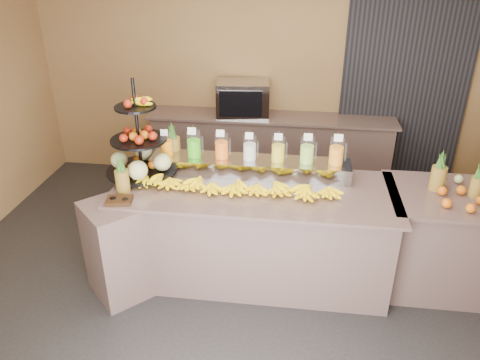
% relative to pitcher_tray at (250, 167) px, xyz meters
% --- Properties ---
extents(ground, '(6.00, 6.00, 0.00)m').
position_rel_pitcher_tray_xyz_m(ground, '(0.08, -0.58, -1.01)').
color(ground, black).
rests_on(ground, ground).
extents(room_envelope, '(6.04, 5.02, 2.82)m').
position_rel_pitcher_tray_xyz_m(room_envelope, '(0.27, 0.21, 0.87)').
color(room_envelope, brown).
rests_on(room_envelope, ground).
extents(buffet_counter, '(2.75, 1.25, 0.93)m').
position_rel_pitcher_tray_xyz_m(buffet_counter, '(-0.04, -0.32, -0.54)').
color(buffet_counter, gray).
rests_on(buffet_counter, ground).
extents(right_counter, '(1.08, 0.88, 0.93)m').
position_rel_pitcher_tray_xyz_m(right_counter, '(1.78, -0.18, -0.54)').
color(right_counter, gray).
rests_on(right_counter, ground).
extents(back_ledge, '(3.10, 0.55, 0.93)m').
position_rel_pitcher_tray_xyz_m(back_ledge, '(0.08, 1.67, -0.54)').
color(back_ledge, gray).
rests_on(back_ledge, ground).
extents(pitcher_tray, '(1.85, 0.30, 0.15)m').
position_rel_pitcher_tray_xyz_m(pitcher_tray, '(0.00, 0.00, 0.00)').
color(pitcher_tray, gray).
rests_on(pitcher_tray, buffet_counter).
extents(juice_pitcher_orange_a, '(0.12, 0.12, 0.28)m').
position_rel_pitcher_tray_xyz_m(juice_pitcher_orange_a, '(-0.78, -0.00, 0.17)').
color(juice_pitcher_orange_a, silver).
rests_on(juice_pitcher_orange_a, pitcher_tray).
extents(juice_pitcher_green, '(0.13, 0.14, 0.32)m').
position_rel_pitcher_tray_xyz_m(juice_pitcher_green, '(-0.52, -0.00, 0.18)').
color(juice_pitcher_green, silver).
rests_on(juice_pitcher_green, pitcher_tray).
extents(juice_pitcher_orange_b, '(0.13, 0.13, 0.31)m').
position_rel_pitcher_tray_xyz_m(juice_pitcher_orange_b, '(-0.26, -0.00, 0.18)').
color(juice_pitcher_orange_b, silver).
rests_on(juice_pitcher_orange_b, pitcher_tray).
extents(juice_pitcher_milk, '(0.12, 0.13, 0.30)m').
position_rel_pitcher_tray_xyz_m(juice_pitcher_milk, '(-0.00, -0.00, 0.17)').
color(juice_pitcher_milk, silver).
rests_on(juice_pitcher_milk, pitcher_tray).
extents(juice_pitcher_lemon, '(0.12, 0.13, 0.30)m').
position_rel_pitcher_tray_xyz_m(juice_pitcher_lemon, '(0.26, -0.00, 0.18)').
color(juice_pitcher_lemon, silver).
rests_on(juice_pitcher_lemon, pitcher_tray).
extents(juice_pitcher_lime, '(0.13, 0.13, 0.31)m').
position_rel_pitcher_tray_xyz_m(juice_pitcher_lime, '(0.52, -0.00, 0.18)').
color(juice_pitcher_lime, silver).
rests_on(juice_pitcher_lime, pitcher_tray).
extents(juice_pitcher_orange_c, '(0.13, 0.14, 0.32)m').
position_rel_pitcher_tray_xyz_m(juice_pitcher_orange_c, '(0.78, -0.00, 0.18)').
color(juice_pitcher_orange_c, silver).
rests_on(juice_pitcher_orange_c, pitcher_tray).
extents(banana_heap, '(1.86, 0.17, 0.15)m').
position_rel_pitcher_tray_xyz_m(banana_heap, '(-0.09, -0.34, -0.01)').
color(banana_heap, yellow).
rests_on(banana_heap, buffet_counter).
extents(fruit_stand, '(0.75, 0.75, 0.91)m').
position_rel_pitcher_tray_xyz_m(fruit_stand, '(-0.95, -0.15, 0.16)').
color(fruit_stand, black).
rests_on(fruit_stand, buffet_counter).
extents(condiment_caddy, '(0.23, 0.19, 0.03)m').
position_rel_pitcher_tray_xyz_m(condiment_caddy, '(-1.02, -0.67, -0.06)').
color(condiment_caddy, black).
rests_on(condiment_caddy, buffet_counter).
extents(pineapple_left_a, '(0.12, 0.12, 0.36)m').
position_rel_pitcher_tray_xyz_m(pineapple_left_a, '(-1.05, -0.49, 0.06)').
color(pineapple_left_a, brown).
rests_on(pineapple_left_a, buffet_counter).
extents(pineapple_left_b, '(0.15, 0.15, 0.43)m').
position_rel_pitcher_tray_xyz_m(pineapple_left_b, '(-0.76, 0.14, 0.09)').
color(pineapple_left_b, brown).
rests_on(pineapple_left_b, buffet_counter).
extents(right_fruit_pile, '(0.41, 0.39, 0.22)m').
position_rel_pitcher_tray_xyz_m(right_fruit_pile, '(1.79, -0.22, -0.01)').
color(right_fruit_pile, brown).
rests_on(right_fruit_pile, right_counter).
extents(oven_warmer, '(0.68, 0.50, 0.43)m').
position_rel_pitcher_tray_xyz_m(oven_warmer, '(-0.27, 1.67, 0.14)').
color(oven_warmer, gray).
rests_on(oven_warmer, back_ledge).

